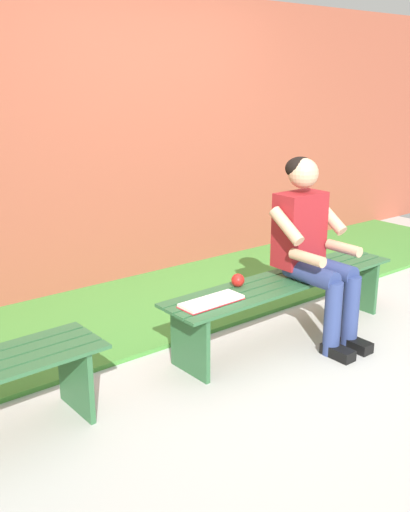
{
  "coord_description": "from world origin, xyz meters",
  "views": [
    {
      "loc": [
        2.74,
        2.59,
        1.72
      ],
      "look_at": [
        0.81,
        0.15,
        0.77
      ],
      "focal_mm": 41.09,
      "sensor_mm": 36.0,
      "label": 1
    }
  ],
  "objects": [
    {
      "name": "bench_near",
      "position": [
        0.0,
        0.0,
        0.33
      ],
      "size": [
        1.9,
        0.43,
        0.42
      ],
      "rotation": [
        0.0,
        0.0,
        0.03
      ],
      "color": "#2D6038",
      "rests_on": "ground"
    },
    {
      "name": "brick_wall",
      "position": [
        0.5,
        -1.81,
        1.21
      ],
      "size": [
        9.5,
        0.24,
        2.42
      ],
      "primitive_type": "cube",
      "color": "#9E4C38",
      "rests_on": "ground"
    },
    {
      "name": "apple",
      "position": [
        0.35,
        -0.09,
        0.47
      ],
      "size": [
        0.09,
        0.09,
        0.09
      ],
      "primitive_type": "sphere",
      "color": "red",
      "rests_on": "bench_near"
    },
    {
      "name": "grass_strip",
      "position": [
        1.16,
        -1.44,
        0.01
      ],
      "size": [
        9.0,
        2.19,
        0.03
      ],
      "primitive_type": "cube",
      "color": "#478C38",
      "rests_on": "ground"
    },
    {
      "name": "book_open",
      "position": [
        0.67,
        0.04,
        0.43
      ],
      "size": [
        0.42,
        0.17,
        0.02
      ],
      "rotation": [
        0.0,
        0.0,
        0.03
      ],
      "color": "white",
      "rests_on": "bench_near"
    },
    {
      "name": "ground_plane",
      "position": [
        1.16,
        1.0,
        -0.02
      ],
      "size": [
        10.0,
        7.0,
        0.04
      ],
      "primitive_type": "cube",
      "color": "#B2B2AD"
    },
    {
      "name": "person_seated",
      "position": [
        -0.14,
        0.1,
        0.67
      ],
      "size": [
        0.5,
        0.69,
        1.23
      ],
      "color": "maroon",
      "rests_on": "ground"
    }
  ]
}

